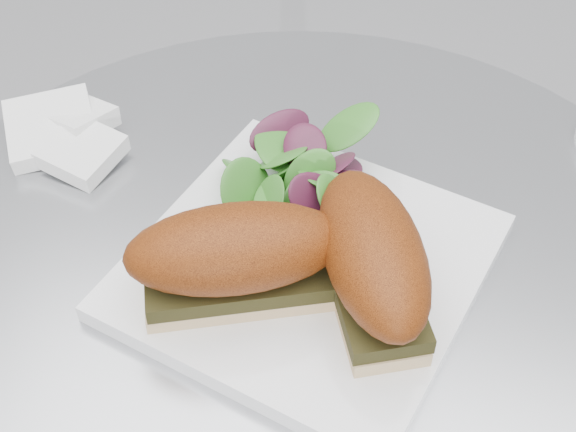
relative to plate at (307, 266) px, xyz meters
name	(u,v)px	position (x,y,z in m)	size (l,w,h in m)	color
table	(300,431)	(0.00, 0.00, -0.25)	(0.70, 0.70, 0.73)	#A7AAAE
plate	(307,266)	(0.00, 0.00, 0.00)	(0.25, 0.25, 0.02)	white
sandwich_left	(236,256)	(-0.04, -0.05, 0.05)	(0.17, 0.13, 0.08)	beige
sandwich_right	(372,259)	(0.05, -0.02, 0.05)	(0.13, 0.17, 0.08)	beige
salad	(311,175)	(-0.02, 0.07, 0.03)	(0.12, 0.12, 0.05)	#37812A
napkin	(68,145)	(-0.25, 0.08, 0.00)	(0.10, 0.10, 0.02)	white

